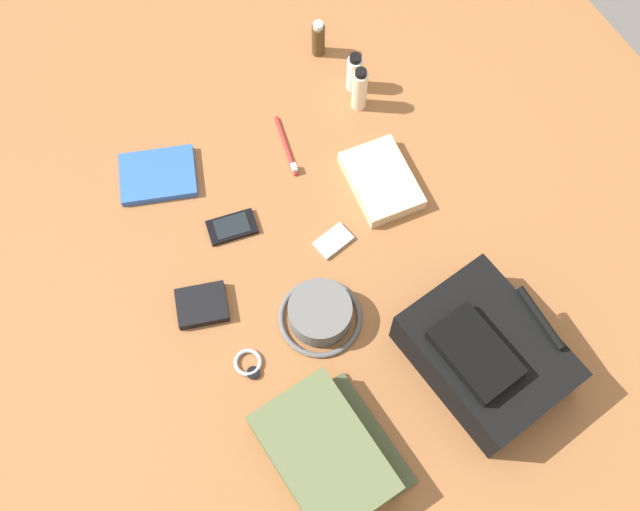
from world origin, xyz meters
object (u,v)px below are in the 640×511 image
object	(u,v)px
toiletry_pouch	(326,454)
wristwatch	(249,364)
cologne_bottle	(318,39)
paperback_novel	(158,175)
toothbrush	(287,149)
folded_towel	(381,181)
media_player	(333,241)
lotion_bottle	(360,89)
cell_phone	(232,227)
backpack	(485,354)
bucket_hat	(320,314)
wallet	(202,305)
toothpaste_tube	(354,73)

from	to	relation	value
toiletry_pouch	wristwatch	distance (m)	0.26
cologne_bottle	wristwatch	bearing A→B (deg)	-38.51
paperback_novel	toothbrush	size ratio (longest dim) A/B	1.25
folded_towel	media_player	bearing A→B (deg)	-65.48
lotion_bottle	wristwatch	size ratio (longest dim) A/B	1.89
paperback_novel	media_player	bearing A→B (deg)	39.14
cologne_bottle	lotion_bottle	size ratio (longest dim) A/B	0.80
cell_phone	cologne_bottle	bearing A→B (deg)	130.22
cell_phone	folded_towel	distance (m)	0.37
backpack	cell_phone	distance (m)	0.64
toiletry_pouch	cologne_bottle	xyz separation A→B (m)	(-0.91, 0.48, 0.01)
lotion_bottle	paperback_novel	world-z (taller)	lotion_bottle
bucket_hat	cologne_bottle	xyz separation A→B (m)	(-0.65, 0.35, 0.02)
toiletry_pouch	wristwatch	size ratio (longest dim) A/B	4.18
cell_phone	wallet	world-z (taller)	wallet
backpack	paperback_novel	bearing A→B (deg)	-150.61
lotion_bottle	folded_towel	bearing A→B (deg)	-16.57
wallet	folded_towel	bearing A→B (deg)	116.08
lotion_bottle	wallet	xyz separation A→B (m)	(0.30, -0.57, -0.05)
cologne_bottle	paperback_novel	bearing A→B (deg)	-74.04
cologne_bottle	toothbrush	bearing A→B (deg)	-42.69
cologne_bottle	lotion_bottle	distance (m)	0.19
lotion_bottle	toothbrush	world-z (taller)	lotion_bottle
lotion_bottle	cell_phone	bearing A→B (deg)	-69.48
media_player	folded_towel	distance (m)	0.19
backpack	cell_phone	xyz separation A→B (m)	(-0.54, -0.33, -0.06)
toothpaste_tube	paperback_novel	world-z (taller)	toothpaste_tube
lotion_bottle	backpack	bearing A→B (deg)	-8.30
paperback_novel	wristwatch	xyz separation A→B (m)	(0.52, -0.01, -0.00)
paperback_novel	wallet	world-z (taller)	wallet
backpack	wallet	xyz separation A→B (m)	(-0.40, -0.47, -0.05)
media_player	folded_towel	world-z (taller)	folded_towel
toiletry_pouch	toothpaste_tube	bearing A→B (deg)	146.92
toothpaste_tube	wallet	world-z (taller)	toothpaste_tube
backpack	lotion_bottle	bearing A→B (deg)	171.70
toiletry_pouch	wristwatch	xyz separation A→B (m)	(-0.25, -0.05, -0.04)
lotion_bottle	media_player	bearing A→B (deg)	-38.35
backpack	folded_towel	size ratio (longest dim) A/B	1.77
cologne_bottle	toothpaste_tube	bearing A→B (deg)	10.80
wallet	bucket_hat	bearing A→B (deg)	72.77
toothpaste_tube	lotion_bottle	distance (m)	0.06
toothpaste_tube	cell_phone	world-z (taller)	toothpaste_tube
toothpaste_tube	cologne_bottle	bearing A→B (deg)	-169.20
wallet	cell_phone	bearing A→B (deg)	152.42
backpack	wristwatch	bearing A→B (deg)	-117.94
paperback_novel	toothbrush	xyz separation A→B (m)	(0.08, 0.31, -0.00)
bucket_hat	media_player	world-z (taller)	bucket_hat
backpack	toothbrush	xyz separation A→B (m)	(-0.67, -0.12, -0.06)
cologne_bottle	wallet	size ratio (longest dim) A/B	0.97
toiletry_pouch	media_player	xyz separation A→B (m)	(-0.42, 0.25, -0.04)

